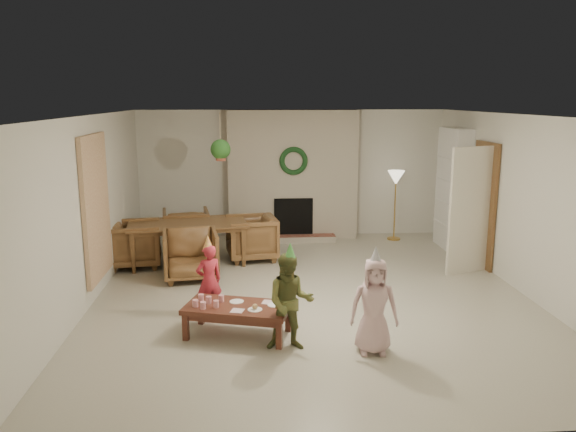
{
  "coord_description": "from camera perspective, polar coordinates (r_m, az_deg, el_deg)",
  "views": [
    {
      "loc": [
        -0.88,
        -7.56,
        2.74
      ],
      "look_at": [
        -0.3,
        0.4,
        1.05
      ],
      "focal_mm": 35.17,
      "sensor_mm": 36.0,
      "label": 1
    }
  ],
  "objects": [
    {
      "name": "floor",
      "position": [
        8.09,
        2.35,
        -7.85
      ],
      "size": [
        7.0,
        7.0,
        0.0
      ],
      "primitive_type": "plane",
      "color": "#B7B29E",
      "rests_on": "ground"
    },
    {
      "name": "ceiling",
      "position": [
        7.62,
        2.51,
        10.14
      ],
      "size": [
        7.0,
        7.0,
        0.0
      ],
      "primitive_type": "plane",
      "rotation": [
        3.14,
        0.0,
        0.0
      ],
      "color": "white",
      "rests_on": "wall_back"
    },
    {
      "name": "wall_back",
      "position": [
        11.2,
        0.39,
        4.3
      ],
      "size": [
        7.0,
        0.0,
        7.0
      ],
      "primitive_type": "plane",
      "rotation": [
        1.57,
        0.0,
        0.0
      ],
      "color": "silver",
      "rests_on": "floor"
    },
    {
      "name": "wall_front",
      "position": [
        4.41,
        7.63,
        -7.86
      ],
      "size": [
        7.0,
        0.0,
        7.0
      ],
      "primitive_type": "plane",
      "rotation": [
        -1.57,
        0.0,
        0.0
      ],
      "color": "silver",
      "rests_on": "floor"
    },
    {
      "name": "wall_left",
      "position": [
        7.99,
        -19.47,
        0.52
      ],
      "size": [
        0.0,
        7.0,
        7.0
      ],
      "primitive_type": "plane",
      "rotation": [
        1.57,
        0.0,
        1.57
      ],
      "color": "silver",
      "rests_on": "floor"
    },
    {
      "name": "wall_right",
      "position": [
        8.63,
        22.64,
        1.08
      ],
      "size": [
        0.0,
        7.0,
        7.0
      ],
      "primitive_type": "plane",
      "rotation": [
        1.57,
        0.0,
        -1.57
      ],
      "color": "silver",
      "rests_on": "floor"
    },
    {
      "name": "fireplace_mass",
      "position": [
        11.0,
        0.47,
        4.16
      ],
      "size": [
        2.5,
        0.4,
        2.5
      ],
      "primitive_type": "cube",
      "color": "#572217",
      "rests_on": "floor"
    },
    {
      "name": "fireplace_hearth",
      "position": [
        10.88,
        0.61,
        -2.31
      ],
      "size": [
        1.6,
        0.3,
        0.12
      ],
      "primitive_type": "cube",
      "color": "maroon",
      "rests_on": "floor"
    },
    {
      "name": "fireplace_firebox",
      "position": [
        10.96,
        0.54,
        -0.11
      ],
      "size": [
        0.75,
        0.12,
        0.75
      ],
      "primitive_type": "cube",
      "color": "black",
      "rests_on": "floor"
    },
    {
      "name": "fireplace_wreath",
      "position": [
        10.73,
        0.57,
        5.58
      ],
      "size": [
        0.54,
        0.1,
        0.54
      ],
      "primitive_type": "torus",
      "rotation": [
        1.57,
        0.0,
        0.0
      ],
      "color": "#15391B",
      "rests_on": "fireplace_mass"
    },
    {
      "name": "floor_lamp_base",
      "position": [
        11.27,
        10.63,
        -2.26
      ],
      "size": [
        0.25,
        0.25,
        0.03
      ],
      "primitive_type": "cylinder",
      "color": "gold",
      "rests_on": "floor"
    },
    {
      "name": "floor_lamp_post",
      "position": [
        11.14,
        10.75,
        0.83
      ],
      "size": [
        0.03,
        0.03,
        1.22
      ],
      "primitive_type": "cylinder",
      "color": "gold",
      "rests_on": "floor"
    },
    {
      "name": "floor_lamp_shade",
      "position": [
        11.04,
        10.87,
        3.82
      ],
      "size": [
        0.33,
        0.33,
        0.27
      ],
      "primitive_type": "cone",
      "rotation": [
        3.14,
        0.0,
        0.0
      ],
      "color": "beige",
      "rests_on": "floor_lamp_post"
    },
    {
      "name": "bookshelf_carcass",
      "position": [
        10.67,
        16.32,
        2.62
      ],
      "size": [
        0.3,
        1.0,
        2.2
      ],
      "primitive_type": "cube",
      "color": "white",
      "rests_on": "floor"
    },
    {
      "name": "bookshelf_shelf_a",
      "position": [
        10.78,
        16.02,
        -0.79
      ],
      "size": [
        0.3,
        0.92,
        0.03
      ],
      "primitive_type": "cube",
      "color": "white",
      "rests_on": "bookshelf_carcass"
    },
    {
      "name": "bookshelf_shelf_b",
      "position": [
        10.7,
        16.15,
        1.3
      ],
      "size": [
        0.3,
        0.92,
        0.03
      ],
      "primitive_type": "cube",
      "color": "white",
      "rests_on": "bookshelf_carcass"
    },
    {
      "name": "bookshelf_shelf_c",
      "position": [
        10.64,
        16.27,
        3.42
      ],
      "size": [
        0.3,
        0.92,
        0.03
      ],
      "primitive_type": "cube",
      "color": "white",
      "rests_on": "bookshelf_carcass"
    },
    {
      "name": "bookshelf_shelf_d",
      "position": [
        10.59,
        16.4,
        5.56
      ],
      "size": [
        0.3,
        0.92,
        0.03
      ],
      "primitive_type": "cube",
      "color": "white",
      "rests_on": "bookshelf_carcass"
    },
    {
      "name": "books_row_lower",
      "position": [
        10.6,
        16.24,
        -0.23
      ],
      "size": [
        0.2,
        0.4,
        0.24
      ],
      "primitive_type": "cube",
      "color": "maroon",
      "rests_on": "bookshelf_shelf_a"
    },
    {
      "name": "books_row_mid",
      "position": [
        10.72,
        16.0,
        2.08
      ],
      "size": [
        0.2,
        0.44,
        0.24
      ],
      "primitive_type": "cube",
      "color": "navy",
      "rests_on": "bookshelf_shelf_b"
    },
    {
      "name": "books_row_upper",
      "position": [
        10.52,
        16.4,
        4.03
      ],
      "size": [
        0.2,
        0.36,
        0.22
      ],
      "primitive_type": "cube",
      "color": "olive",
      "rests_on": "bookshelf_shelf_c"
    },
    {
      "name": "door_frame",
      "position": [
        9.72,
        19.19,
        1.09
      ],
      "size": [
        0.05,
        0.86,
        2.04
      ],
      "primitive_type": "cube",
      "color": "brown",
      "rests_on": "floor"
    },
    {
      "name": "door_leaf",
      "position": [
        9.23,
        17.93,
        0.5
      ],
      "size": [
        0.77,
        0.32,
        2.0
      ],
      "primitive_type": "cube",
      "rotation": [
        0.0,
        0.0,
        -1.22
      ],
      "color": "beige",
      "rests_on": "floor"
    },
    {
      "name": "curtain_panel",
      "position": [
        8.17,
        -18.84,
        0.8
      ],
      "size": [
        0.06,
        1.2,
        2.0
      ],
      "primitive_type": "cube",
      "color": "beige",
      "rests_on": "wall_left"
    },
    {
      "name": "dining_table",
      "position": [
        9.58,
        -10.05,
        -2.72
      ],
      "size": [
        2.08,
        1.35,
        0.68
      ],
      "primitive_type": "imported",
      "rotation": [
        0.0,
        0.0,
        0.14
      ],
      "color": "brown",
      "rests_on": "floor"
    },
    {
      "name": "dining_chair_near",
      "position": [
        8.75,
        -9.82,
        -3.89
      ],
      "size": [
        0.92,
        0.94,
        0.76
      ],
      "primitive_type": "imported",
      "rotation": [
        0.0,
        0.0,
        0.14
      ],
      "color": "brown",
      "rests_on": "floor"
    },
    {
      "name": "dining_chair_far",
      "position": [
        10.41,
        -10.26,
        -1.36
      ],
      "size": [
        0.92,
        0.94,
        0.76
      ],
      "primitive_type": "imported",
      "rotation": [
        0.0,
        0.0,
        3.28
      ],
      "color": "brown",
      "rests_on": "floor"
    },
    {
      "name": "dining_chair_left",
      "position": [
        9.59,
        -15.18,
        -2.74
      ],
      "size": [
        0.94,
        0.92,
        0.76
      ],
      "primitive_type": "imported",
      "rotation": [
        0.0,
        0.0,
        1.71
      ],
      "color": "brown",
      "rests_on": "floor"
    },
    {
      "name": "dining_chair_right",
      "position": [
        9.67,
        -3.71,
        -2.21
      ],
      "size": [
        0.94,
        0.92,
        0.76
      ],
      "primitive_type": "imported",
      "rotation": [
        0.0,
        0.0,
        -1.43
      ],
      "color": "brown",
      "rests_on": "floor"
    },
    {
      "name": "hanging_plant_cord",
      "position": [
        9.09,
        -6.87,
        8.15
      ],
      "size": [
        0.01,
        0.01,
        0.7
      ],
      "primitive_type": "cylinder",
      "color": "tan",
      "rests_on": "ceiling"
    },
    {
      "name": "hanging_plant_pot",
      "position": [
        9.12,
        -6.82,
        5.95
      ],
      "size": [
        0.16,
        0.16,
        0.12
      ],
      "primitive_type": "cylinder",
      "color": "brown",
      "rests_on": "hanging_plant_cord"
    },
    {
      "name": "hanging_plant_foliage",
      "position": [
        9.11,
        -6.84,
        6.7
      ],
      "size": [
        0.32,
        0.32,
        0.32
      ],
      "primitive_type": "sphere",
      "color": "#1C4A18",
      "rests_on": "hanging_plant_pot"
    },
    {
      "name": "coffee_table_top",
      "position": [
        6.65,
        -5.11,
        -9.22
      ],
      "size": [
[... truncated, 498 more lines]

